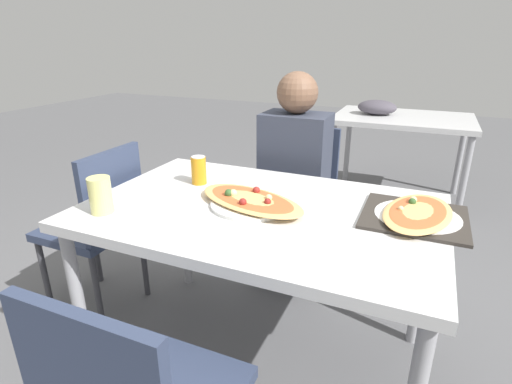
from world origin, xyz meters
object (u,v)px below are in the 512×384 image
object	(u,v)px
pizza_main	(251,201)
pizza_second	(417,214)
person_seated	(294,165)
chair_far_seated	(299,193)
drink_glass	(100,195)
dining_table	(261,223)
soda_can	(199,170)
chair_side_left	(99,221)

from	to	relation	value
pizza_main	pizza_second	xyz separation A→B (m)	(0.60, 0.13, -0.00)
person_seated	pizza_main	world-z (taller)	person_seated
chair_far_seated	pizza_main	distance (m)	0.81
drink_glass	pizza_main	bearing A→B (deg)	29.84
dining_table	chair_far_seated	size ratio (longest dim) A/B	1.54
soda_can	chair_far_seated	bearing A→B (deg)	66.07
chair_side_left	pizza_second	distance (m)	1.45
pizza_second	dining_table	bearing A→B (deg)	-167.14
pizza_main	chair_far_seated	bearing A→B (deg)	92.90
person_seated	chair_far_seated	bearing A→B (deg)	-90.00
drink_glass	chair_far_seated	bearing A→B (deg)	66.91
drink_glass	dining_table	bearing A→B (deg)	27.87
dining_table	soda_can	bearing A→B (deg)	158.63
person_seated	drink_glass	bearing A→B (deg)	64.47
pizza_main	soda_can	world-z (taller)	soda_can
soda_can	pizza_second	size ratio (longest dim) A/B	0.29
person_seated	soda_can	size ratio (longest dim) A/B	9.54
chair_far_seated	chair_side_left	size ratio (longest dim) A/B	1.00
dining_table	chair_far_seated	bearing A→B (deg)	96.08
soda_can	dining_table	bearing A→B (deg)	-21.37
chair_far_seated	pizza_second	bearing A→B (deg)	135.05
dining_table	chair_far_seated	world-z (taller)	chair_far_seated
dining_table	chair_far_seated	xyz separation A→B (m)	(-0.08, 0.76, -0.16)
chair_far_seated	dining_table	bearing A→B (deg)	96.08
chair_far_seated	soda_can	bearing A→B (deg)	66.07
soda_can	drink_glass	world-z (taller)	drink_glass
chair_far_seated	drink_glass	size ratio (longest dim) A/B	6.38
soda_can	drink_glass	xyz separation A→B (m)	(-0.17, -0.42, 0.01)
dining_table	drink_glass	xyz separation A→B (m)	(-0.53, -0.28, 0.14)
chair_side_left	pizza_second	bearing A→B (deg)	-85.45
person_seated	pizza_second	bearing A→B (deg)	140.55
person_seated	pizza_second	size ratio (longest dim) A/B	2.75
chair_far_seated	drink_glass	xyz separation A→B (m)	(-0.44, -1.04, 0.30)
drink_glass	pizza_second	world-z (taller)	drink_glass
pizza_main	drink_glass	size ratio (longest dim) A/B	3.82
pizza_second	person_seated	bearing A→B (deg)	140.55
dining_table	pizza_main	distance (m)	0.10
dining_table	pizza_main	size ratio (longest dim) A/B	2.58
chair_far_seated	person_seated	size ratio (longest dim) A/B	0.73
pizza_main	drink_glass	bearing A→B (deg)	-150.16
chair_far_seated	pizza_main	xyz separation A→B (m)	(0.04, -0.77, 0.25)
dining_table	person_seated	bearing A→B (deg)	97.12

